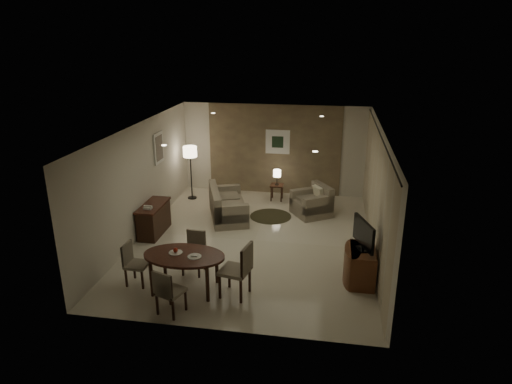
% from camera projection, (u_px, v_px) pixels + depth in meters
% --- Properties ---
extents(room_shell, '(5.50, 7.00, 2.70)m').
position_uv_depth(room_shell, '(257.00, 181.00, 10.76)').
color(room_shell, beige).
rests_on(room_shell, ground).
extents(taupe_accent, '(3.96, 0.03, 2.70)m').
position_uv_depth(taupe_accent, '(274.00, 150.00, 13.62)').
color(taupe_accent, '#7F6F4F').
rests_on(taupe_accent, wall_back).
extents(curtain_wall, '(0.08, 6.70, 2.58)m').
position_uv_depth(curtain_wall, '(375.00, 194.00, 9.97)').
color(curtain_wall, beige).
rests_on(curtain_wall, wall_right).
extents(curtain_rod, '(0.03, 6.80, 0.03)m').
position_uv_depth(curtain_rod, '(381.00, 135.00, 9.53)').
color(curtain_rod, black).
rests_on(curtain_rod, wall_right).
extents(art_back_frame, '(0.72, 0.03, 0.72)m').
position_uv_depth(art_back_frame, '(278.00, 142.00, 13.50)').
color(art_back_frame, silver).
rests_on(art_back_frame, wall_back).
extents(art_back_canvas, '(0.34, 0.01, 0.34)m').
position_uv_depth(art_back_canvas, '(278.00, 142.00, 13.49)').
color(art_back_canvas, black).
rests_on(art_back_canvas, wall_back).
extents(art_left_frame, '(0.03, 0.60, 0.80)m').
position_uv_depth(art_left_frame, '(159.00, 148.00, 11.76)').
color(art_left_frame, silver).
rests_on(art_left_frame, wall_left).
extents(art_left_canvas, '(0.01, 0.46, 0.64)m').
position_uv_depth(art_left_canvas, '(159.00, 148.00, 11.76)').
color(art_left_canvas, gray).
rests_on(art_left_canvas, wall_left).
extents(downlight_nl, '(0.10, 0.10, 0.01)m').
position_uv_depth(downlight_nl, '(164.00, 145.00, 8.49)').
color(downlight_nl, white).
rests_on(downlight_nl, ceiling).
extents(downlight_nr, '(0.10, 0.10, 0.01)m').
position_uv_depth(downlight_nr, '(315.00, 152.00, 8.05)').
color(downlight_nr, white).
rests_on(downlight_nr, ceiling).
extents(downlight_fl, '(0.10, 0.10, 0.01)m').
position_uv_depth(downlight_fl, '(213.00, 113.00, 11.83)').
color(downlight_fl, white).
rests_on(downlight_fl, ceiling).
extents(downlight_fr, '(0.10, 0.10, 0.01)m').
position_uv_depth(downlight_fr, '(322.00, 116.00, 11.39)').
color(downlight_fr, white).
rests_on(downlight_fr, ceiling).
extents(console_desk, '(0.48, 1.20, 0.75)m').
position_uv_depth(console_desk, '(154.00, 219.00, 11.10)').
color(console_desk, '#482117').
rests_on(console_desk, floor).
extents(telephone, '(0.20, 0.14, 0.09)m').
position_uv_depth(telephone, '(148.00, 207.00, 10.68)').
color(telephone, white).
rests_on(telephone, console_desk).
extents(tv_cabinet, '(0.48, 0.90, 0.70)m').
position_uv_depth(tv_cabinet, '(362.00, 266.00, 8.94)').
color(tv_cabinet, brown).
rests_on(tv_cabinet, floor).
extents(flat_tv, '(0.36, 0.85, 0.60)m').
position_uv_depth(flat_tv, '(364.00, 234.00, 8.72)').
color(flat_tv, black).
rests_on(flat_tv, tv_cabinet).
extents(dining_table, '(1.56, 0.97, 0.73)m').
position_uv_depth(dining_table, '(185.00, 272.00, 8.67)').
color(dining_table, '#482117').
rests_on(dining_table, floor).
extents(chair_near, '(0.54, 0.54, 0.87)m').
position_uv_depth(chair_near, '(171.00, 291.00, 7.91)').
color(chair_near, gray).
rests_on(chair_near, floor).
extents(chair_far, '(0.45, 0.45, 0.86)m').
position_uv_depth(chair_far, '(193.00, 254.00, 9.25)').
color(chair_far, gray).
rests_on(chair_far, floor).
extents(chair_left, '(0.43, 0.43, 0.85)m').
position_uv_depth(chair_left, '(137.00, 264.00, 8.84)').
color(chair_left, gray).
rests_on(chair_left, floor).
extents(chair_right, '(0.61, 0.61, 1.06)m').
position_uv_depth(chair_right, '(235.00, 270.00, 8.42)').
color(chair_right, gray).
rests_on(chair_right, floor).
extents(plate_a, '(0.26, 0.26, 0.02)m').
position_uv_depth(plate_a, '(176.00, 253.00, 8.62)').
color(plate_a, white).
rests_on(plate_a, dining_table).
extents(plate_b, '(0.26, 0.26, 0.02)m').
position_uv_depth(plate_b, '(194.00, 257.00, 8.47)').
color(plate_b, white).
rests_on(plate_b, dining_table).
extents(fruit_apple, '(0.09, 0.09, 0.09)m').
position_uv_depth(fruit_apple, '(175.00, 250.00, 8.61)').
color(fruit_apple, '#AF2314').
rests_on(fruit_apple, plate_a).
extents(napkin, '(0.12, 0.08, 0.03)m').
position_uv_depth(napkin, '(194.00, 255.00, 8.46)').
color(napkin, white).
rests_on(napkin, plate_b).
extents(round_rug, '(1.10, 1.10, 0.01)m').
position_uv_depth(round_rug, '(271.00, 216.00, 12.24)').
color(round_rug, '#3A3521').
rests_on(round_rug, floor).
extents(sofa, '(1.93, 1.40, 0.82)m').
position_uv_depth(sofa, '(228.00, 203.00, 12.04)').
color(sofa, gray).
rests_on(sofa, floor).
extents(armchair, '(1.22, 1.23, 0.81)m').
position_uv_depth(armchair, '(311.00, 201.00, 12.22)').
color(armchair, gray).
rests_on(armchair, floor).
extents(side_table, '(0.37, 0.37, 0.47)m').
position_uv_depth(side_table, '(277.00, 192.00, 13.37)').
color(side_table, '#311D10').
rests_on(side_table, floor).
extents(table_lamp, '(0.22, 0.22, 0.50)m').
position_uv_depth(table_lamp, '(277.00, 177.00, 13.21)').
color(table_lamp, '#FFEAC1').
rests_on(table_lamp, side_table).
extents(floor_lamp, '(0.40, 0.40, 1.58)m').
position_uv_depth(floor_lamp, '(191.00, 173.00, 13.32)').
color(floor_lamp, '#FFE5B7').
rests_on(floor_lamp, floor).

